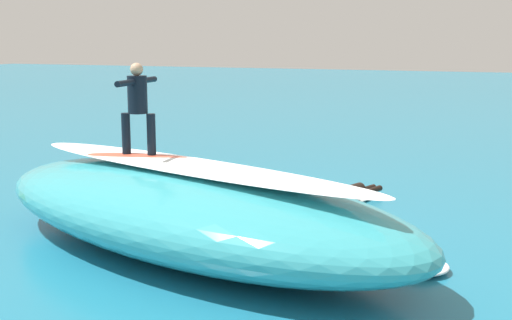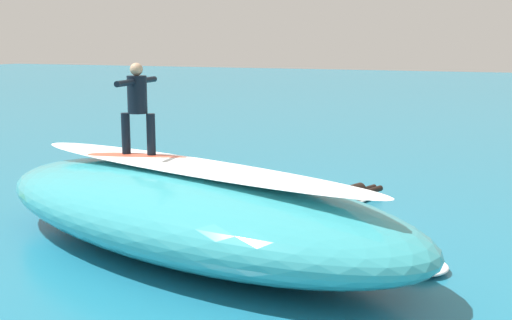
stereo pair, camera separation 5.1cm
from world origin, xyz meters
The scene contains 9 objects.
ground_plane centered at (0.00, 0.00, 0.00)m, with size 120.00×120.00×0.00m, color teal.
wave_crest centered at (-0.46, 2.31, 0.67)m, with size 8.26×3.19×1.34m, color teal.
wave_foam_lip centered at (-0.46, 2.31, 1.38)m, with size 7.02×1.12×0.08m, color white.
surfboard_riding centered at (0.62, 1.99, 1.39)m, with size 1.89×0.47×0.10m, color #E0563D.
surfer_riding centered at (0.62, 1.99, 2.30)m, with size 0.58×1.40×1.48m.
surfboard_paddling centered at (-1.91, -1.81, 0.04)m, with size 2.02×0.50×0.09m, color silver.
surfer_paddling centered at (-1.95, -1.93, 0.21)m, with size 0.73×1.55×0.29m.
foam_patch_near centered at (-1.17, -1.48, 0.04)m, with size 0.86×0.72×0.08m, color white.
foam_patch_mid centered at (-3.89, 1.77, 0.08)m, with size 0.89×0.86×0.17m, color white.
Camera 2 is at (-5.38, 11.16, 3.29)m, focal length 47.19 mm.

